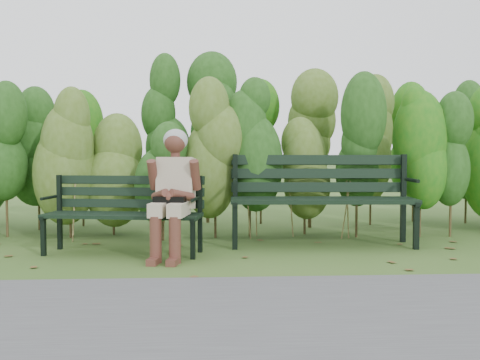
{
  "coord_description": "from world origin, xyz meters",
  "views": [
    {
      "loc": [
        -0.34,
        -5.5,
        1.06
      ],
      "look_at": [
        0.0,
        0.35,
        0.75
      ],
      "focal_mm": 42.0,
      "sensor_mm": 36.0,
      "label": 1
    }
  ],
  "objects": [
    {
      "name": "hedge_band",
      "position": [
        0.0,
        1.86,
        1.26
      ],
      "size": [
        11.04,
        1.67,
        2.42
      ],
      "color": "#47381E",
      "rests_on": "ground"
    },
    {
      "name": "bench_right",
      "position": [
        0.94,
        0.74,
        0.6
      ],
      "size": [
        2.07,
        0.78,
        1.02
      ],
      "color": "black",
      "rests_on": "ground"
    },
    {
      "name": "bench_left",
      "position": [
        -1.19,
        0.33,
        0.47
      ],
      "size": [
        1.66,
        0.79,
        0.8
      ],
      "color": "black",
      "rests_on": "ground"
    },
    {
      "name": "leaf_litter",
      "position": [
        -0.28,
        -0.05,
        0.0
      ],
      "size": [
        5.76,
        2.08,
        0.01
      ],
      "color": "brown",
      "rests_on": "ground"
    },
    {
      "name": "seated_woman",
      "position": [
        -0.68,
        0.07,
        0.71
      ],
      "size": [
        0.55,
        0.81,
        1.28
      ],
      "color": "tan",
      "rests_on": "ground"
    },
    {
      "name": "ground",
      "position": [
        0.0,
        0.0,
        0.0
      ],
      "size": [
        80.0,
        80.0,
        0.0
      ],
      "primitive_type": "plane",
      "color": "#34561D"
    },
    {
      "name": "footpath",
      "position": [
        0.0,
        -2.2,
        0.01
      ],
      "size": [
        60.0,
        2.5,
        0.01
      ],
      "primitive_type": "cube",
      "color": "#474749",
      "rests_on": "ground"
    }
  ]
}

